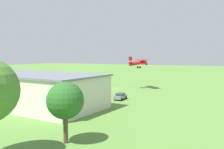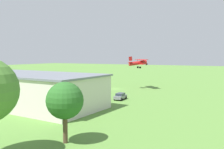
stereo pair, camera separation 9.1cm
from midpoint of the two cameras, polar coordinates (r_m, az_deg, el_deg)
The scene contains 13 objects.
ground_plane at distance 78.80m, azimuth 0.55°, elevation -3.33°, with size 400.00×400.00×0.00m, color #568438.
hangar at distance 54.67m, azimuth -18.13°, elevation -3.34°, with size 31.87×16.78×6.87m.
biplane at distance 79.07m, azimuth 6.20°, elevation 2.72°, with size 7.11×7.11×3.81m.
car_grey at distance 59.62m, azimuth 1.98°, elevation -5.04°, with size 2.32×4.42×1.58m.
car_black at distance 73.95m, azimuth -16.83°, elevation -3.41°, with size 2.14×4.16×1.51m.
car_red at distance 80.51m, azimuth -19.64°, elevation -2.81°, with size 2.28×4.06×1.65m.
car_white at distance 84.83m, azimuth -23.28°, elevation -2.56°, with size 2.12×4.09×1.64m.
person_walking_on_apron at distance 67.22m, azimuth -1.64°, elevation -3.91°, with size 0.50×0.50×1.76m.
person_watching_takeoff at distance 77.34m, azimuth -18.14°, elevation -3.12°, with size 0.47×0.47×1.55m.
person_at_fence_line at distance 74.97m, azimuth -11.26°, elevation -3.20°, with size 0.46×0.46×1.60m.
person_near_hangar_door at distance 68.01m, azimuth -7.25°, elevation -3.95°, with size 0.51×0.51×1.54m.
person_by_parked_cars at distance 71.30m, azimuth -14.29°, elevation -3.65°, with size 0.54×0.54×1.57m.
tree_behind_hangar_right at distance 30.28m, azimuth -10.76°, elevation -5.99°, with size 4.52×4.52×7.48m.
Camera 2 is at (-36.19, 69.19, 10.60)m, focal length 39.54 mm.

